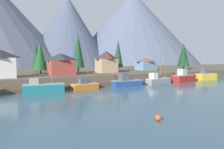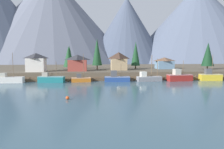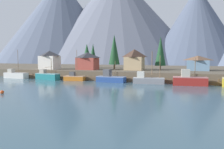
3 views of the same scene
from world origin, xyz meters
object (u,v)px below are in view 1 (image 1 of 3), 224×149
(fishing_boat_red, at_px, (184,77))
(fishing_boat_teal, at_px, (43,88))
(conifer_near_right, at_px, (78,51))
(fishing_boat_orange, at_px, (85,86))
(channel_buoy, at_px, (158,118))
(fishing_boat_yellow, at_px, (206,76))
(conifer_mid_left, at_px, (118,54))
(conifer_near_left, at_px, (36,55))
(conifer_back_left, at_px, (40,56))
(house_red, at_px, (61,64))
(house_white, at_px, (1,64))
(house_tan, at_px, (106,62))
(conifer_mid_right, at_px, (183,55))
(fishing_boat_blue, at_px, (126,82))
(fishing_boat_grey, at_px, (158,80))
(house_blue, at_px, (146,64))

(fishing_boat_red, bearing_deg, fishing_boat_teal, 174.73)
(fishing_boat_red, height_order, conifer_near_right, conifer_near_right)
(fishing_boat_orange, height_order, channel_buoy, fishing_boat_orange)
(fishing_boat_yellow, bearing_deg, fishing_boat_teal, -174.60)
(fishing_boat_yellow, bearing_deg, channel_buoy, -144.58)
(conifer_mid_left, xyz_separation_m, channel_buoy, (-23.64, -48.55, -8.80))
(conifer_mid_left, bearing_deg, fishing_boat_yellow, -47.03)
(fishing_boat_red, relative_size, conifer_near_left, 0.83)
(fishing_boat_yellow, height_order, conifer_back_left, conifer_back_left)
(house_red, distance_m, house_white, 15.06)
(fishing_boat_yellow, height_order, house_tan, house_tan)
(fishing_boat_yellow, bearing_deg, conifer_near_right, 156.88)
(fishing_boat_red, xyz_separation_m, conifer_mid_right, (19.77, 17.64, 7.46))
(fishing_boat_orange, relative_size, fishing_boat_red, 1.08)
(conifer_back_left, bearing_deg, fishing_boat_teal, -98.40)
(house_tan, bearing_deg, fishing_boat_blue, -99.54)
(fishing_boat_grey, height_order, conifer_mid_right, conifer_mid_right)
(fishing_boat_grey, relative_size, house_blue, 1.18)
(fishing_boat_grey, distance_m, conifer_mid_left, 24.01)
(fishing_boat_blue, xyz_separation_m, house_red, (-13.46, 13.18, 4.52))
(fishing_boat_teal, distance_m, house_tan, 29.53)
(fishing_boat_blue, bearing_deg, fishing_boat_teal, -176.89)
(conifer_near_right, bearing_deg, house_blue, 2.11)
(fishing_boat_yellow, relative_size, house_white, 1.29)
(fishing_boat_blue, relative_size, fishing_boat_grey, 0.96)
(fishing_boat_grey, distance_m, house_red, 27.88)
(fishing_boat_blue, distance_m, conifer_mid_right, 45.08)
(fishing_boat_blue, relative_size, conifer_mid_left, 0.70)
(conifer_near_right, height_order, conifer_mid_left, conifer_near_right)
(fishing_boat_teal, height_order, conifer_near_left, conifer_near_left)
(fishing_boat_orange, height_order, fishing_boat_yellow, fishing_boat_orange)
(fishing_boat_red, bearing_deg, conifer_back_left, 145.48)
(fishing_boat_teal, bearing_deg, conifer_near_left, 93.01)
(fishing_boat_blue, xyz_separation_m, conifer_near_right, (-5.85, 20.33, 8.67))
(fishing_boat_teal, xyz_separation_m, fishing_boat_orange, (9.38, 0.32, -0.25))
(fishing_boat_blue, height_order, house_blue, house_blue)
(fishing_boat_red, bearing_deg, conifer_mid_left, 108.98)
(conifer_mid_left, bearing_deg, house_blue, -4.80)
(fishing_boat_yellow, xyz_separation_m, conifer_back_left, (-49.70, 21.71, 6.56))
(conifer_near_left, bearing_deg, conifer_back_left, -87.66)
(house_tan, height_order, conifer_mid_left, conifer_mid_left)
(house_red, height_order, conifer_mid_left, conifer_mid_left)
(house_blue, height_order, conifer_near_right, conifer_near_right)
(fishing_boat_blue, height_order, conifer_near_right, conifer_near_right)
(fishing_boat_teal, height_order, house_tan, house_tan)
(house_blue, relative_size, channel_buoy, 10.43)
(fishing_boat_red, xyz_separation_m, conifer_near_left, (-39.08, 28.27, 6.97))
(fishing_boat_blue, bearing_deg, fishing_boat_grey, 1.68)
(fishing_boat_yellow, relative_size, conifer_back_left, 0.90)
(conifer_mid_left, relative_size, conifer_back_left, 1.22)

